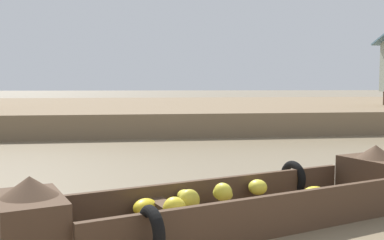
{
  "coord_description": "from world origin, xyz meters",
  "views": [
    {
      "loc": [
        -1.74,
        -1.46,
        1.76
      ],
      "look_at": [
        -0.65,
        5.96,
        1.17
      ],
      "focal_mm": 41.29,
      "sensor_mm": 36.0,
      "label": 1
    }
  ],
  "objects": [
    {
      "name": "riverbank_strip",
      "position": [
        0.0,
        22.99,
        0.41
      ],
      "size": [
        160.0,
        20.0,
        0.83
      ],
      "primitive_type": "cube",
      "color": "#756047",
      "rests_on": "ground"
    },
    {
      "name": "ground_plane",
      "position": [
        0.0,
        10.0,
        0.0
      ],
      "size": [
        300.0,
        300.0,
        0.0
      ],
      "primitive_type": "plane",
      "color": "#7A6B51"
    },
    {
      "name": "banana_boat",
      "position": [
        -0.4,
        3.82,
        0.3
      ],
      "size": [
        5.56,
        2.77,
        0.87
      ],
      "color": "#473323",
      "rests_on": "ground"
    }
  ]
}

